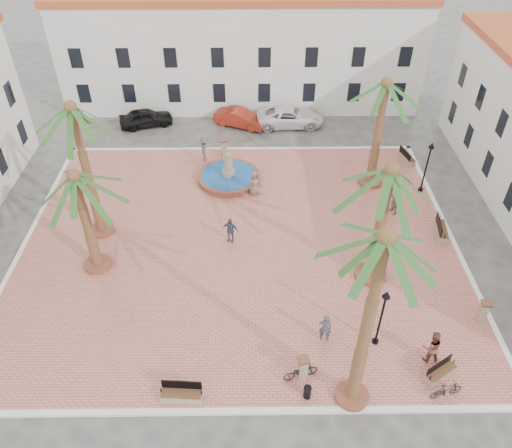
# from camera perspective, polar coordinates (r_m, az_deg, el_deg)

# --- Properties ---
(ground) EXTENTS (120.00, 120.00, 0.00)m
(ground) POSITION_cam_1_polar(r_m,az_deg,el_deg) (30.31, -1.89, -2.35)
(ground) COLOR #56544F
(ground) RESTS_ON ground
(plaza) EXTENTS (26.00, 22.00, 0.15)m
(plaza) POSITION_cam_1_polar(r_m,az_deg,el_deg) (30.26, -1.90, -2.24)
(plaza) COLOR #C46C5A
(plaza) RESTS_ON ground
(kerb_n) EXTENTS (26.30, 0.30, 0.16)m
(kerb_n) POSITION_cam_1_polar(r_m,az_deg,el_deg) (39.15, -1.67, 8.56)
(kerb_n) COLOR silver
(kerb_n) RESTS_ON ground
(kerb_s) EXTENTS (26.30, 0.30, 0.16)m
(kerb_s) POSITION_cam_1_polar(r_m,az_deg,el_deg) (23.24, -2.30, -20.62)
(kerb_s) COLOR silver
(kerb_s) RESTS_ON ground
(kerb_e) EXTENTS (0.30, 22.30, 0.16)m
(kerb_e) POSITION_cam_1_polar(r_m,az_deg,el_deg) (32.64, 21.58, -1.90)
(kerb_e) COLOR silver
(kerb_e) RESTS_ON ground
(kerb_w) EXTENTS (0.30, 22.30, 0.16)m
(kerb_w) POSITION_cam_1_polar(r_m,az_deg,el_deg) (33.22, -24.94, -2.20)
(kerb_w) COLOR silver
(kerb_w) RESTS_ON ground
(building_north) EXTENTS (30.40, 7.40, 9.50)m
(building_north) POSITION_cam_1_polar(r_m,az_deg,el_deg) (45.28, -1.65, 19.56)
(building_north) COLOR silver
(building_north) RESTS_ON ground
(fountain) EXTENTS (4.42, 4.42, 2.28)m
(fountain) POSITION_cam_1_polar(r_m,az_deg,el_deg) (35.35, -3.13, 5.49)
(fountain) COLOR brown
(fountain) RESTS_ON plaza
(palm_nw) EXTENTS (4.95, 4.95, 8.77)m
(palm_nw) POSITION_cam_1_polar(r_m,az_deg,el_deg) (28.40, -20.06, 10.92)
(palm_nw) COLOR brown
(palm_nw) RESTS_ON plaza
(palm_sw) EXTENTS (5.17, 5.17, 6.56)m
(palm_sw) POSITION_cam_1_polar(r_m,az_deg,el_deg) (26.86, -19.76, 3.80)
(palm_sw) COLOR brown
(palm_sw) RESTS_ON plaza
(palm_s) EXTENTS (4.92, 4.92, 9.80)m
(palm_s) POSITION_cam_1_polar(r_m,az_deg,el_deg) (17.33, 14.23, -3.74)
(palm_s) COLOR brown
(palm_s) RESTS_ON plaza
(palm_e) EXTENTS (5.75, 5.75, 7.50)m
(palm_e) POSITION_cam_1_polar(r_m,az_deg,el_deg) (24.95, 14.91, 4.28)
(palm_e) COLOR brown
(palm_e) RESTS_ON plaza
(palm_ne) EXTENTS (5.42, 5.42, 7.76)m
(palm_ne) POSITION_cam_1_polar(r_m,az_deg,el_deg) (32.93, 14.48, 13.96)
(palm_ne) COLOR brown
(palm_ne) RESTS_ON plaza
(bench_s) EXTENTS (1.92, 0.70, 1.00)m
(bench_s) POSITION_cam_1_polar(r_m,az_deg,el_deg) (23.45, -8.47, -18.74)
(bench_s) COLOR gray
(bench_s) RESTS_ON plaza
(bench_se) EXTENTS (1.68, 1.31, 0.88)m
(bench_se) POSITION_cam_1_polar(r_m,az_deg,el_deg) (25.33, 20.35, -15.65)
(bench_se) COLOR gray
(bench_se) RESTS_ON plaza
(bench_e) EXTENTS (0.85, 2.01, 1.03)m
(bench_e) POSITION_cam_1_polar(r_m,az_deg,el_deg) (32.64, 20.39, -0.70)
(bench_e) COLOR gray
(bench_e) RESTS_ON plaza
(bench_ne) EXTENTS (0.94, 1.79, 0.90)m
(bench_ne) POSITION_cam_1_polar(r_m,az_deg,el_deg) (39.10, 16.82, 7.27)
(bench_ne) COLOR gray
(bench_ne) RESTS_ON plaza
(lamppost_s) EXTENTS (0.39, 0.39, 3.63)m
(lamppost_s) POSITION_cam_1_polar(r_m,az_deg,el_deg) (23.99, 14.32, -9.39)
(lamppost_s) COLOR black
(lamppost_s) RESTS_ON plaza
(lamppost_e) EXTENTS (0.41, 0.41, 3.75)m
(lamppost_e) POSITION_cam_1_polar(r_m,az_deg,el_deg) (34.91, 19.10, 7.05)
(lamppost_e) COLOR black
(lamppost_e) RESTS_ON plaza
(bollard_se) EXTENTS (0.58, 0.58, 1.38)m
(bollard_se) POSITION_cam_1_polar(r_m,az_deg,el_deg) (23.55, 5.36, -16.03)
(bollard_se) COLOR gray
(bollard_se) RESTS_ON plaza
(bollard_n) EXTENTS (0.57, 0.57, 1.32)m
(bollard_n) POSITION_cam_1_polar(r_m,az_deg,el_deg) (37.95, -3.69, 8.72)
(bollard_n) COLOR gray
(bollard_n) RESTS_ON plaza
(bollard_e) EXTENTS (0.51, 0.51, 1.31)m
(bollard_e) POSITION_cam_1_polar(r_m,az_deg,el_deg) (27.98, 24.52, -9.05)
(bollard_e) COLOR gray
(bollard_e) RESTS_ON plaza
(litter_bin) EXTENTS (0.35, 0.35, 0.68)m
(litter_bin) POSITION_cam_1_polar(r_m,az_deg,el_deg) (23.34, 5.88, -18.55)
(litter_bin) COLOR black
(litter_bin) RESTS_ON plaza
(cyclist_a) EXTENTS (0.69, 0.51, 1.73)m
(cyclist_a) POSITION_cam_1_polar(r_m,az_deg,el_deg) (24.85, 7.92, -11.65)
(cyclist_a) COLOR #383D51
(cyclist_a) RESTS_ON plaza
(bicycle_a) EXTENTS (1.73, 1.00, 0.86)m
(bicycle_a) POSITION_cam_1_polar(r_m,az_deg,el_deg) (23.77, 5.11, -16.45)
(bicycle_a) COLOR black
(bicycle_a) RESTS_ON plaza
(cyclist_b) EXTENTS (0.92, 0.72, 1.88)m
(cyclist_b) POSITION_cam_1_polar(r_m,az_deg,el_deg) (25.20, 19.43, -13.08)
(cyclist_b) COLOR brown
(cyclist_b) RESTS_ON plaza
(bicycle_b) EXTENTS (1.62, 0.79, 0.94)m
(bicycle_b) POSITION_cam_1_polar(r_m,az_deg,el_deg) (24.60, 20.95, -17.30)
(bicycle_b) COLOR black
(bicycle_b) RESTS_ON plaza
(pedestrian_fountain_a) EXTENTS (1.04, 0.94, 1.78)m
(pedestrian_fountain_a) POSITION_cam_1_polar(r_m,az_deg,el_deg) (33.54, -0.16, 4.65)
(pedestrian_fountain_a) COLOR #785C4C
(pedestrian_fountain_a) RESTS_ON plaza
(pedestrian_fountain_b) EXTENTS (1.07, 0.69, 1.69)m
(pedestrian_fountain_b) POSITION_cam_1_polar(r_m,az_deg,el_deg) (29.83, -2.99, -0.68)
(pedestrian_fountain_b) COLOR #374761
(pedestrian_fountain_b) RESTS_ON plaza
(pedestrian_north) EXTENTS (0.81, 1.28, 1.90)m
(pedestrian_north) POSITION_cam_1_polar(r_m,az_deg,el_deg) (37.34, -5.90, 8.51)
(pedestrian_north) COLOR #454549
(pedestrian_north) RESTS_ON plaza
(pedestrian_east) EXTENTS (0.97, 1.63, 1.67)m
(pedestrian_east) POSITION_cam_1_polar(r_m,az_deg,el_deg) (33.20, 15.57, 2.46)
(pedestrian_east) COLOR gray
(pedestrian_east) RESTS_ON plaza
(car_black) EXTENTS (4.65, 2.90, 1.48)m
(car_black) POSITION_cam_1_polar(r_m,az_deg,el_deg) (43.19, -12.47, 11.77)
(car_black) COLOR black
(car_black) RESTS_ON ground
(car_red) EXTENTS (4.57, 3.10, 1.43)m
(car_red) POSITION_cam_1_polar(r_m,az_deg,el_deg) (42.23, -1.81, 12.00)
(car_red) COLOR #A52A18
(car_red) RESTS_ON ground
(car_silver) EXTENTS (4.39, 2.21, 1.22)m
(car_silver) POSITION_cam_1_polar(r_m,az_deg,el_deg) (42.37, 4.04, 11.87)
(car_silver) COLOR #A0A1A8
(car_silver) RESTS_ON ground
(car_white) EXTENTS (5.66, 2.81, 1.54)m
(car_white) POSITION_cam_1_polar(r_m,az_deg,el_deg) (42.40, 3.92, 12.13)
(car_white) COLOR white
(car_white) RESTS_ON ground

